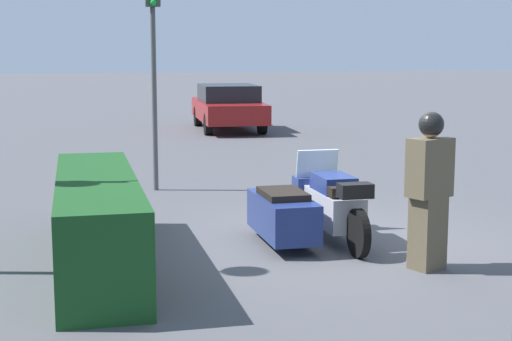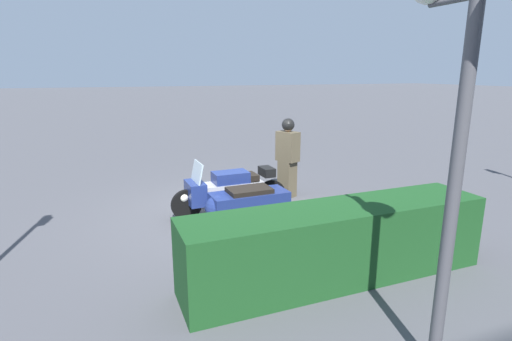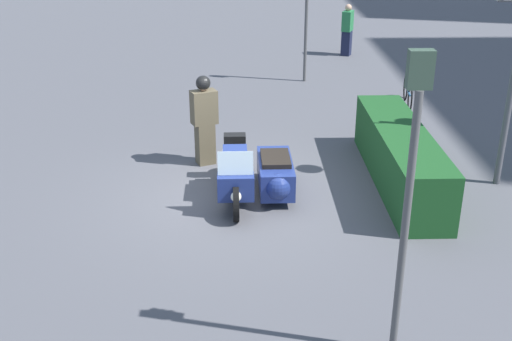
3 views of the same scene
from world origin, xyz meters
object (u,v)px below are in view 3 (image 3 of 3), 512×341
(hedge_bush_curbside, at_px, (400,156))
(bicycle_parked, at_px, (408,93))
(police_motorcycle, at_px, (256,174))
(pedestrian_bystander, at_px, (347,30))
(officer_rider, at_px, (204,118))
(traffic_light_far, at_px, (307,7))
(traffic_light_near, at_px, (411,169))

(hedge_bush_curbside, distance_m, bicycle_parked, 4.98)
(police_motorcycle, height_order, pedestrian_bystander, pedestrian_bystander)
(officer_rider, xyz_separation_m, hedge_bush_curbside, (1.05, 3.71, -0.44))
(pedestrian_bystander, bearing_deg, traffic_light_far, 85.56)
(police_motorcycle, distance_m, traffic_light_near, 4.94)
(police_motorcycle, relative_size, traffic_light_far, 0.76)
(police_motorcycle, xyz_separation_m, hedge_bush_curbside, (-0.57, 2.72, 0.07))
(officer_rider, distance_m, bicycle_parked, 6.33)
(hedge_bush_curbside, bearing_deg, police_motorcycle, -78.18)
(traffic_light_far, bearing_deg, hedge_bush_curbside, 13.35)
(traffic_light_far, xyz_separation_m, bicycle_parked, (2.33, 2.45, -1.81))
(pedestrian_bystander, bearing_deg, bicycle_parked, 121.18)
(hedge_bush_curbside, bearing_deg, officer_rider, -105.73)
(traffic_light_far, height_order, pedestrian_bystander, traffic_light_far)
(hedge_bush_curbside, xyz_separation_m, bicycle_parked, (-4.79, 1.35, -0.20))
(officer_rider, distance_m, traffic_light_far, 6.72)
(officer_rider, xyz_separation_m, traffic_light_near, (5.90, 2.52, 1.42))
(traffic_light_far, bearing_deg, police_motorcycle, -7.32)
(police_motorcycle, height_order, hedge_bush_curbside, police_motorcycle)
(officer_rider, xyz_separation_m, pedestrian_bystander, (-9.29, 4.34, -0.12))
(police_motorcycle, bearing_deg, officer_rider, -149.25)
(officer_rider, bearing_deg, traffic_light_far, 134.33)
(police_motorcycle, distance_m, officer_rider, 1.96)
(traffic_light_near, bearing_deg, officer_rider, 23.69)
(police_motorcycle, height_order, bicycle_parked, police_motorcycle)
(traffic_light_near, relative_size, bicycle_parked, 2.19)
(officer_rider, distance_m, traffic_light_near, 6.57)
(pedestrian_bystander, relative_size, bicycle_parked, 1.02)
(police_motorcycle, bearing_deg, hedge_bush_curbside, 100.94)
(police_motorcycle, distance_m, bicycle_parked, 6.73)
(bicycle_parked, bearing_deg, pedestrian_bystander, -165.04)
(police_motorcycle, bearing_deg, traffic_light_far, 167.25)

